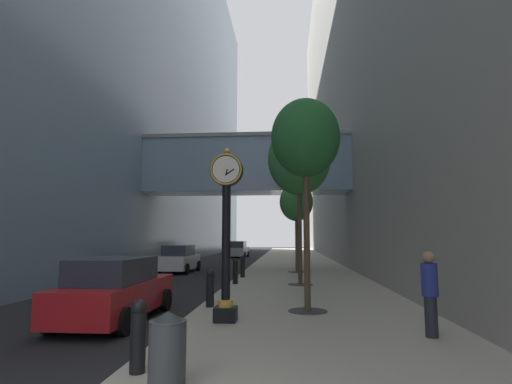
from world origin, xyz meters
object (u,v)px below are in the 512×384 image
at_px(car_red_near, 116,290).
at_px(bollard_fifth, 235,271).
at_px(bollard_sixth, 243,266).
at_px(street_tree_near, 305,139).
at_px(street_clock, 226,224).
at_px(bollard_third, 210,287).
at_px(pedestrian_walking, 430,291).
at_px(street_tree_mid_far, 296,203).
at_px(street_tree_mid_near, 299,160).
at_px(trash_bin, 167,349).
at_px(bollard_fourth, 225,277).
at_px(bollard_nearest, 138,334).
at_px(car_white_mid, 179,259).
at_px(car_silver_far, 238,250).

bearing_deg(car_red_near, bollard_fifth, 73.36).
distance_m(bollard_sixth, street_tree_near, 10.74).
height_order(street_clock, bollard_third, street_clock).
distance_m(pedestrian_walking, car_red_near, 7.76).
bearing_deg(bollard_sixth, street_tree_mid_far, 48.49).
height_order(street_tree_mid_near, trash_bin, street_tree_mid_near).
height_order(bollard_fourth, street_tree_mid_near, street_tree_mid_near).
relative_size(street_tree_mid_near, trash_bin, 6.85).
height_order(trash_bin, car_red_near, car_red_near).
xyz_separation_m(street_tree_mid_near, street_tree_mid_far, (0.00, 6.32, -1.42)).
distance_m(bollard_nearest, street_tree_mid_far, 18.60).
distance_m(bollard_fifth, bollard_sixth, 2.95).
height_order(bollard_fifth, car_red_near, car_red_near).
distance_m(bollard_fifth, trash_bin, 12.44).
xyz_separation_m(street_clock, street_tree_mid_near, (2.10, 7.83, 3.15)).
height_order(bollard_fifth, car_white_mid, car_white_mid).
bearing_deg(bollard_nearest, street_tree_near, 61.85).
height_order(street_clock, pedestrian_walking, street_clock).
bearing_deg(car_white_mid, street_tree_mid_near, -44.03).
bearing_deg(street_tree_mid_near, car_silver_far, 103.05).
bearing_deg(car_white_mid, bollard_fifth, -57.49).
relative_size(trash_bin, car_white_mid, 0.26).
relative_size(bollard_third, pedestrian_walking, 0.62).
relative_size(bollard_nearest, bollard_fourth, 1.00).
height_order(bollard_sixth, car_red_near, car_red_near).
relative_size(street_tree_near, car_white_mid, 1.50).
xyz_separation_m(street_clock, bollard_fifth, (-0.78, 7.94, -1.82)).
xyz_separation_m(street_clock, bollard_third, (-0.78, 2.03, -1.82)).
relative_size(bollard_fifth, street_tree_near, 0.18).
bearing_deg(bollard_nearest, bollard_fifth, 90.00).
relative_size(street_clock, bollard_sixth, 3.94).
relative_size(bollard_third, car_white_mid, 0.27).
distance_m(bollard_third, pedestrian_walking, 6.27).
distance_m(bollard_fifth, street_tree_mid_near, 5.74).
xyz_separation_m(street_tree_mid_near, car_white_mid, (-7.34, 7.10, -4.87)).
bearing_deg(street_clock, car_red_near, 171.79).
bearing_deg(car_red_near, car_silver_far, 91.25).
bearing_deg(bollard_third, street_clock, -68.99).
xyz_separation_m(bollard_sixth, car_silver_far, (-2.95, 22.14, 0.12)).
xyz_separation_m(bollard_fourth, car_white_mid, (-4.45, 9.94, 0.10)).
bearing_deg(bollard_fifth, street_tree_near, -65.82).
bearing_deg(trash_bin, bollard_sixth, 92.41).
distance_m(pedestrian_walking, car_silver_far, 35.27).
relative_size(bollard_fifth, street_tree_mid_near, 0.15).
height_order(bollard_nearest, street_tree_near, street_tree_near).
distance_m(bollard_fourth, street_tree_mid_near, 6.41).
distance_m(bollard_third, bollard_fifth, 5.91).
distance_m(bollard_third, bollard_fourth, 2.95).
xyz_separation_m(bollard_fourth, car_red_near, (-2.24, -4.55, 0.09)).
xyz_separation_m(street_tree_mid_far, pedestrian_walking, (2.44, -15.40, -3.18)).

